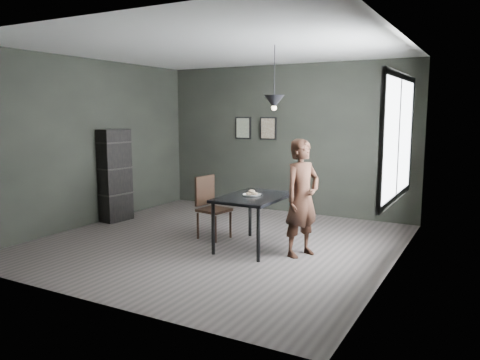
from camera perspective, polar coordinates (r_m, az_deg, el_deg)
The scene contains 13 objects.
ground at distance 7.01m, azimuth -2.73°, elevation -7.56°, with size 5.00×5.00×0.00m, color #383330.
back_wall at distance 8.99m, azimuth 5.56°, elevation 4.97°, with size 5.00×0.10×2.80m, color black.
ceiling at distance 6.80m, azimuth -2.90°, elevation 15.77°, with size 5.00×5.00×0.02m.
window_assembly at distance 6.05m, azimuth 18.72°, elevation 4.89°, with size 0.04×1.96×1.56m.
cafe_table at distance 6.57m, azimuth 1.71°, elevation -2.61°, with size 0.80×1.20×0.75m.
white_plate at distance 6.57m, azimuth 1.46°, elevation -1.85°, with size 0.23×0.23×0.01m, color silver.
donut_pile at distance 6.57m, azimuth 1.46°, elevation -1.57°, with size 0.16×0.14×0.07m.
woman at distance 6.26m, azimuth 7.56°, elevation -2.18°, with size 0.57×0.38×1.57m, color black.
wood_chair at distance 7.15m, azimuth -3.69°, elevation -2.80°, with size 0.47×0.47×0.95m.
shelf_unit at distance 8.51m, azimuth -15.00°, elevation 0.55°, with size 0.31×0.54×1.62m, color black.
pendant_lamp at distance 6.43m, azimuth 4.18°, elevation 9.50°, with size 0.28×0.28×0.86m.
framed_print_left at distance 9.34m, azimuth 0.38°, elevation 6.36°, with size 0.34×0.04×0.44m.
framed_print_right at distance 9.09m, azimuth 3.46°, elevation 6.30°, with size 0.34×0.04×0.44m.
Camera 1 is at (3.52, -5.75, 1.91)m, focal length 35.00 mm.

